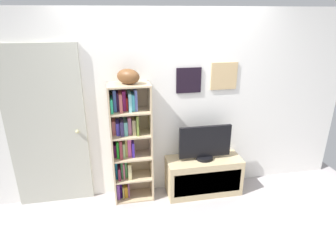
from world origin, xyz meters
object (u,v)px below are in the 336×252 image
bookshelf (128,142)px  door (47,130)px  tv_stand (203,175)px  football (128,77)px  television (205,143)px

bookshelf → door: 0.95m
tv_stand → door: (-1.88, 0.18, 0.73)m
tv_stand → door: bearing=174.7°
tv_stand → door: size_ratio=0.50×
football → tv_stand: 1.63m
bookshelf → football: 0.81m
door → football: bearing=-7.1°
bookshelf → tv_stand: bookshelf is taller
football → door: size_ratio=0.14×
tv_stand → television: bearing=90.0°
football → television: bearing=-3.4°
football → tv_stand: bearing=-3.5°
television → door: 1.91m
bookshelf → football: bearing=-35.9°
bookshelf → television: bookshelf is taller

